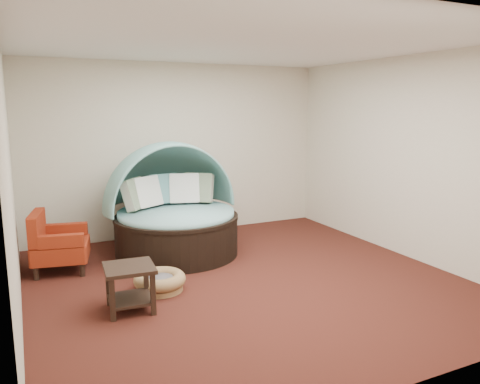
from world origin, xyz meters
name	(u,v)px	position (x,y,z in m)	size (l,w,h in m)	color
floor	(246,281)	(0.00, 0.00, 0.00)	(5.00, 5.00, 0.00)	#451B13
wall_back	(179,150)	(0.00, 2.50, 1.40)	(5.00, 5.00, 0.00)	beige
wall_front	(405,210)	(0.00, -2.50, 1.40)	(5.00, 5.00, 0.00)	beige
wall_left	(10,182)	(-2.50, 0.00, 1.40)	(5.00, 5.00, 0.00)	beige
wall_right	(406,158)	(2.50, 0.00, 1.40)	(5.00, 5.00, 0.00)	beige
ceiling	(247,44)	(0.00, 0.00, 2.80)	(5.00, 5.00, 0.00)	white
canopy_daybed	(173,202)	(-0.44, 1.49, 0.75)	(2.01, 1.93, 1.62)	black
pet_basket	(160,281)	(-1.04, 0.17, 0.11)	(0.77, 0.77, 0.21)	olive
red_armchair	(57,244)	(-2.05, 1.37, 0.37)	(0.80, 0.80, 0.80)	black
side_table	(130,282)	(-1.46, -0.22, 0.31)	(0.54, 0.54, 0.48)	black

